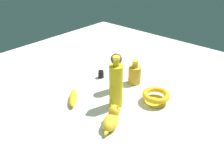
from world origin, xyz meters
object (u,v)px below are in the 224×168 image
object	(u,v)px
bottle_short	(135,74)
bowl	(156,96)
cat_figurine	(112,119)
banana	(73,98)
bottle_tall	(116,85)
nail_polish_jar	(101,74)
person_figure_adult	(116,72)

from	to	relation	value
bottle_short	bowl	xyz separation A→B (m)	(0.09, 0.20, -0.02)
cat_figurine	banana	world-z (taller)	cat_figurine
bottle_tall	bowl	world-z (taller)	bottle_tall
bottle_tall	cat_figurine	bearing A→B (deg)	33.75
bottle_tall	bowl	distance (m)	0.22
nail_polish_jar	bowl	world-z (taller)	bowl
banana	bottle_short	bearing A→B (deg)	-65.03
cat_figurine	person_figure_adult	bearing A→B (deg)	-143.13
bowl	person_figure_adult	xyz separation A→B (m)	(0.04, -0.23, 0.07)
nail_polish_jar	person_figure_adult	size ratio (longest dim) A/B	0.21
cat_figurine	bowl	bearing A→B (deg)	170.72
bottle_short	person_figure_adult	bearing A→B (deg)	-13.69
bottle_tall	person_figure_adult	world-z (taller)	bottle_tall
nail_polish_jar	bottle_tall	bearing A→B (deg)	57.84
bottle_tall	person_figure_adult	size ratio (longest dim) A/B	1.23
bowl	person_figure_adult	distance (m)	0.24
bowl	person_figure_adult	bearing A→B (deg)	-79.39
bottle_tall	banana	xyz separation A→B (m)	(0.12, -0.19, -0.10)
nail_polish_jar	cat_figurine	bearing A→B (deg)	49.69
banana	cat_figurine	bearing A→B (deg)	-138.58
bottle_tall	nail_polish_jar	bearing A→B (deg)	-122.16
bottle_short	bowl	bearing A→B (deg)	66.15
bottle_tall	nail_polish_jar	size ratio (longest dim) A/B	5.96
banana	bottle_tall	bearing A→B (deg)	-104.22
cat_figurine	nail_polish_jar	distance (m)	0.45
person_figure_adult	cat_figurine	bearing A→B (deg)	36.87
cat_figurine	bottle_short	distance (m)	0.40
bowl	person_figure_adult	size ratio (longest dim) A/B	0.65
cat_figurine	bottle_short	world-z (taller)	bottle_short
bottle_short	bowl	distance (m)	0.22
bottle_short	person_figure_adult	world-z (taller)	person_figure_adult
person_figure_adult	nail_polish_jar	bearing A→B (deg)	-106.55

